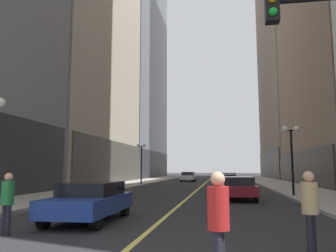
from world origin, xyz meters
TOP-DOWN VIEW (x-y plane):
  - ground_plane at (0.00, 35.00)m, footprint 200.00×200.00m
  - sidewalk_left at (-8.25, 35.00)m, footprint 4.50×78.00m
  - sidewalk_right at (8.25, 35.00)m, footprint 4.50×78.00m
  - lane_centre_stripe at (0.00, 35.00)m, footprint 0.16×70.00m
  - building_left_far at (-15.72, 60.00)m, footprint 10.63×26.00m
  - car_blue at (-2.36, 7.36)m, footprint 1.93×4.32m
  - car_maroon at (2.96, 16.16)m, footprint 2.03×4.34m
  - car_grey at (2.43, 25.40)m, footprint 1.88×4.82m
  - car_red at (2.80, 34.18)m, footprint 1.89×4.34m
  - car_white at (-2.54, 43.17)m, footprint 1.95×4.72m
  - pedestrian_in_green_parka at (-3.68, 4.72)m, footprint 0.45×0.45m
  - pedestrian_in_tan_trench at (3.93, 3.79)m, footprint 0.47×0.47m
  - pedestrian_in_red_jacket at (2.05, 1.61)m, footprint 0.41×0.41m
  - street_lamp_left_far at (-6.40, 31.29)m, footprint 1.06×0.36m
  - street_lamp_right_mid at (6.40, 18.05)m, footprint 1.06×0.36m

SIDE VIEW (x-z plane):
  - ground_plane at x=0.00m, z-range 0.00..0.00m
  - lane_centre_stripe at x=0.00m, z-range 0.00..0.01m
  - sidewalk_left at x=-8.25m, z-range 0.00..0.15m
  - sidewalk_right at x=8.25m, z-range 0.00..0.15m
  - car_red at x=2.80m, z-range 0.06..1.38m
  - car_maroon at x=2.96m, z-range 0.06..1.38m
  - car_blue at x=-2.36m, z-range 0.06..1.38m
  - car_grey at x=2.43m, z-range 0.06..1.38m
  - car_white at x=-2.54m, z-range 0.06..1.38m
  - pedestrian_in_green_parka at x=-3.68m, z-range 0.14..1.80m
  - pedestrian_in_tan_trench at x=3.93m, z-range 0.15..1.88m
  - pedestrian_in_red_jacket at x=2.05m, z-range 0.15..1.88m
  - street_lamp_left_far at x=-6.40m, z-range 1.04..5.47m
  - street_lamp_right_mid at x=6.40m, z-range 1.04..5.47m
  - building_left_far at x=-15.72m, z-range -0.10..57.55m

